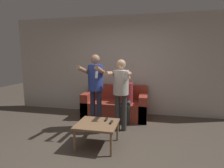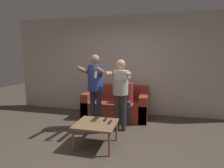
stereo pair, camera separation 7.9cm
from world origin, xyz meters
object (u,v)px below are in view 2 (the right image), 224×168
person_standing_right (120,87)px  couch (116,106)px  person_seated (127,95)px  person_standing_left (95,83)px  coffee_table (96,125)px  remote_near (110,122)px  remote_far (105,119)px

person_standing_right → couch: bearing=108.1°
person_standing_right → person_seated: (0.03, 0.69, -0.33)m
couch → person_seated: person_seated is taller
person_seated → couch: bearing=152.9°
person_standing_left → coffee_table: person_standing_left is taller
coffee_table → remote_near: size_ratio=4.67×
coffee_table → remote_far: bearing=56.1°
coffee_table → remote_near: 0.25m
remote_far → remote_near: bearing=-43.1°
couch → person_standing_right: size_ratio=1.08×
coffee_table → person_seated: bearing=77.3°
person_standing_left → remote_far: bearing=-56.4°
person_standing_left → remote_far: size_ratio=10.82×
couch → remote_far: (0.10, -1.42, 0.15)m
remote_near → remote_far: (-0.12, 0.11, 0.00)m
couch → coffee_table: (-0.01, -1.60, 0.09)m
person_standing_right → coffee_table: person_standing_right is taller
person_standing_left → remote_far: (0.38, -0.57, -0.59)m
coffee_table → remote_near: (0.24, 0.06, 0.06)m
couch → person_standing_left: size_ratio=1.01×
person_standing_right → remote_near: 0.86m
person_standing_left → person_standing_right: size_ratio=1.07×
couch → person_seated: bearing=-27.1°
person_seated → person_standing_left: bearing=-130.5°
person_standing_left → remote_near: bearing=-53.8°
couch → person_standing_left: 1.16m
person_seated → remote_near: person_seated is taller
person_standing_left → remote_near: (0.50, -0.69, -0.59)m
person_standing_right → remote_far: person_standing_right is taller
person_standing_right → person_standing_left: bearing=179.9°
person_standing_left → coffee_table: (0.26, -0.75, -0.65)m
remote_near → person_standing_right: bearing=85.6°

